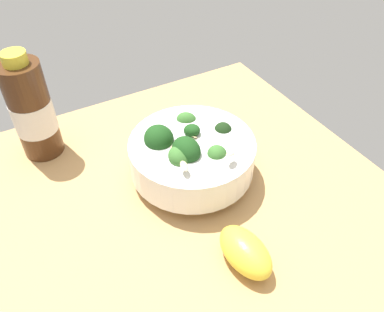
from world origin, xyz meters
The scene contains 4 objects.
ground_plane centered at (0.00, 0.00, -2.38)cm, with size 56.82×56.82×4.75cm, color tan.
bowl_of_broccoli centered at (2.92, -1.73, 4.39)cm, with size 18.38×18.38×9.85cm.
lemon_wedge centered at (-13.66, 0.24, 2.19)cm, with size 8.25×4.76×4.39cm, color yellow.
bottle_tall centered at (19.98, 16.50, 7.91)cm, with size 6.35×6.35×17.60cm.
Camera 1 is at (-33.92, 18.78, 42.51)cm, focal length 36.22 mm.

